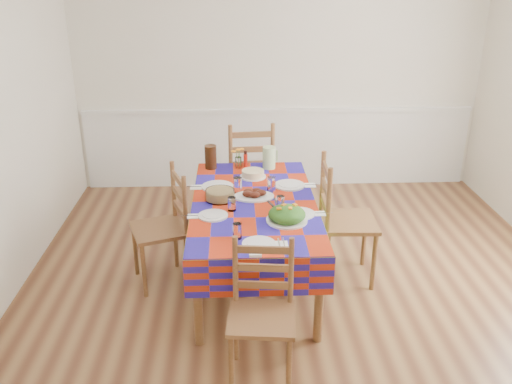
{
  "coord_description": "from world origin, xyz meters",
  "views": [
    {
      "loc": [
        -0.51,
        -3.5,
        2.39
      ],
      "look_at": [
        -0.35,
        0.23,
        0.84
      ],
      "focal_mm": 38.0,
      "sensor_mm": 36.0,
      "label": 1
    }
  ],
  "objects_px": {
    "chair_near": "(262,314)",
    "chair_right": "(342,221)",
    "green_pitcher": "(269,158)",
    "chair_far": "(250,173)",
    "meat_platter": "(254,194)",
    "dining_table": "(254,210)",
    "chair_left": "(164,228)",
    "tea_pitcher": "(211,157)"
  },
  "relations": [
    {
      "from": "chair_left",
      "to": "chair_right",
      "type": "bearing_deg",
      "value": 69.84
    },
    {
      "from": "dining_table",
      "to": "meat_platter",
      "type": "relative_size",
      "value": 5.61
    },
    {
      "from": "green_pitcher",
      "to": "chair_near",
      "type": "bearing_deg",
      "value": -94.91
    },
    {
      "from": "chair_near",
      "to": "chair_left",
      "type": "bearing_deg",
      "value": 127.96
    },
    {
      "from": "chair_near",
      "to": "chair_right",
      "type": "xyz_separation_m",
      "value": [
        0.71,
        1.14,
        0.07
      ]
    },
    {
      "from": "dining_table",
      "to": "chair_far",
      "type": "relative_size",
      "value": 1.72
    },
    {
      "from": "chair_far",
      "to": "dining_table",
      "type": "bearing_deg",
      "value": 85.03
    },
    {
      "from": "dining_table",
      "to": "chair_near",
      "type": "relative_size",
      "value": 2.0
    },
    {
      "from": "meat_platter",
      "to": "chair_left",
      "type": "distance_m",
      "value": 0.77
    },
    {
      "from": "green_pitcher",
      "to": "tea_pitcher",
      "type": "bearing_deg",
      "value": 178.01
    },
    {
      "from": "chair_far",
      "to": "chair_near",
      "type": "bearing_deg",
      "value": 85.24
    },
    {
      "from": "green_pitcher",
      "to": "tea_pitcher",
      "type": "xyz_separation_m",
      "value": [
        -0.53,
        0.02,
        0.01
      ]
    },
    {
      "from": "tea_pitcher",
      "to": "dining_table",
      "type": "bearing_deg",
      "value": -64.73
    },
    {
      "from": "dining_table",
      "to": "chair_left",
      "type": "distance_m",
      "value": 0.73
    },
    {
      "from": "chair_near",
      "to": "chair_left",
      "type": "xyz_separation_m",
      "value": [
        -0.72,
        1.15,
        0.03
      ]
    },
    {
      "from": "chair_far",
      "to": "meat_platter",
      "type": "bearing_deg",
      "value": 85.13
    },
    {
      "from": "dining_table",
      "to": "chair_far",
      "type": "height_order",
      "value": "chair_far"
    },
    {
      "from": "dining_table",
      "to": "meat_platter",
      "type": "xyz_separation_m",
      "value": [
        0.0,
        0.07,
        0.1
      ]
    },
    {
      "from": "chair_left",
      "to": "chair_right",
      "type": "distance_m",
      "value": 1.43
    },
    {
      "from": "chair_far",
      "to": "chair_right",
      "type": "xyz_separation_m",
      "value": [
        0.71,
        -1.12,
        -0.01
      ]
    },
    {
      "from": "tea_pitcher",
      "to": "chair_left",
      "type": "distance_m",
      "value": 0.9
    },
    {
      "from": "meat_platter",
      "to": "chair_near",
      "type": "relative_size",
      "value": 0.36
    },
    {
      "from": "chair_left",
      "to": "chair_far",
      "type": "bearing_deg",
      "value": 127.4
    },
    {
      "from": "green_pitcher",
      "to": "chair_left",
      "type": "relative_size",
      "value": 0.21
    },
    {
      "from": "chair_near",
      "to": "tea_pitcher",
      "type": "bearing_deg",
      "value": 106.72
    },
    {
      "from": "chair_right",
      "to": "chair_near",
      "type": "bearing_deg",
      "value": 150.15
    },
    {
      "from": "green_pitcher",
      "to": "meat_platter",
      "type": "bearing_deg",
      "value": -103.67
    },
    {
      "from": "dining_table",
      "to": "chair_left",
      "type": "height_order",
      "value": "chair_left"
    },
    {
      "from": "green_pitcher",
      "to": "chair_left",
      "type": "distance_m",
      "value": 1.19
    },
    {
      "from": "green_pitcher",
      "to": "tea_pitcher",
      "type": "distance_m",
      "value": 0.53
    },
    {
      "from": "chair_left",
      "to": "chair_right",
      "type": "height_order",
      "value": "chair_right"
    },
    {
      "from": "green_pitcher",
      "to": "tea_pitcher",
      "type": "height_order",
      "value": "tea_pitcher"
    },
    {
      "from": "chair_left",
      "to": "chair_right",
      "type": "xyz_separation_m",
      "value": [
        1.43,
        -0.01,
        0.04
      ]
    },
    {
      "from": "chair_right",
      "to": "meat_platter",
      "type": "bearing_deg",
      "value": 86.27
    },
    {
      "from": "chair_near",
      "to": "chair_right",
      "type": "height_order",
      "value": "chair_right"
    },
    {
      "from": "tea_pitcher",
      "to": "chair_far",
      "type": "bearing_deg",
      "value": 44.69
    },
    {
      "from": "dining_table",
      "to": "chair_right",
      "type": "height_order",
      "value": "chair_right"
    },
    {
      "from": "green_pitcher",
      "to": "chair_right",
      "type": "height_order",
      "value": "chair_right"
    },
    {
      "from": "green_pitcher",
      "to": "chair_far",
      "type": "distance_m",
      "value": 0.5
    },
    {
      "from": "tea_pitcher",
      "to": "green_pitcher",
      "type": "bearing_deg",
      "value": -1.99
    },
    {
      "from": "dining_table",
      "to": "chair_right",
      "type": "bearing_deg",
      "value": 0.14
    },
    {
      "from": "dining_table",
      "to": "meat_platter",
      "type": "height_order",
      "value": "meat_platter"
    }
  ]
}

